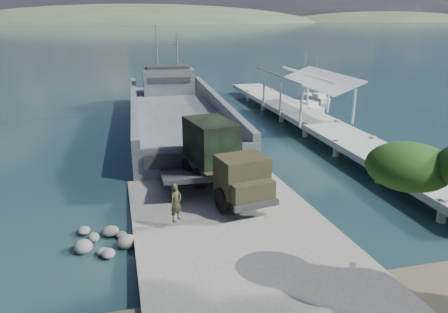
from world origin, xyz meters
TOP-DOWN VIEW (x-y plane):
  - ground at (0.00, 0.00)m, footprint 1400.00×1400.00m
  - boat_ramp at (0.00, -1.00)m, footprint 10.00×18.00m
  - shoreline_rocks at (-6.20, 0.50)m, footprint 3.20×5.60m
  - distant_headlands at (50.00, 560.00)m, footprint 1000.00×240.00m
  - pier at (13.00, 18.77)m, footprint 6.40×44.00m
  - landing_craft at (0.47, 22.51)m, footprint 10.15×35.23m
  - military_truck at (0.57, 4.43)m, footprint 4.07×8.90m
  - soldier at (-2.81, -0.11)m, footprint 0.86×0.83m
  - sailboat_near at (16.04, 26.79)m, footprint 2.95×6.03m
  - sailboat_far at (20.13, 32.20)m, footprint 2.06×4.86m

SIDE VIEW (x-z plane):
  - ground at x=0.00m, z-range 0.00..0.00m
  - shoreline_rocks at x=-6.20m, z-range -0.45..0.45m
  - distant_headlands at x=50.00m, z-range -24.00..24.00m
  - boat_ramp at x=0.00m, z-range 0.00..0.50m
  - sailboat_far at x=20.13m, z-range -2.56..3.18m
  - sailboat_near at x=16.04m, z-range -3.16..3.91m
  - landing_craft at x=0.47m, z-range -4.34..6.03m
  - soldier at x=-2.81m, z-range 0.50..2.48m
  - pier at x=13.00m, z-range -1.45..4.65m
  - military_truck at x=0.57m, z-range 0.49..4.47m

